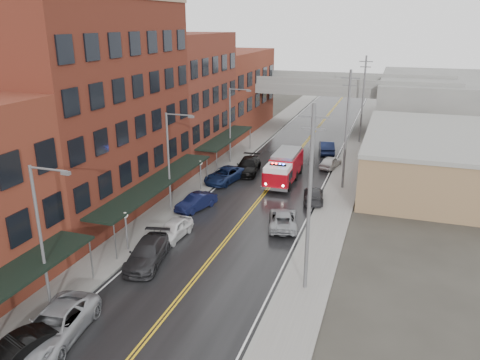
% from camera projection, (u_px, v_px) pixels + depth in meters
% --- Properties ---
extents(road, '(11.00, 160.00, 0.02)m').
position_uv_depth(road, '(261.00, 197.00, 45.72)').
color(road, black).
rests_on(road, ground).
extents(sidewalk_left, '(3.00, 160.00, 0.15)m').
position_uv_depth(sidewalk_left, '(193.00, 188.00, 47.88)').
color(sidewalk_left, slate).
rests_on(sidewalk_left, ground).
extents(sidewalk_right, '(3.00, 160.00, 0.15)m').
position_uv_depth(sidewalk_right, '(337.00, 205.00, 43.51)').
color(sidewalk_right, slate).
rests_on(sidewalk_right, ground).
extents(curb_left, '(0.30, 160.00, 0.15)m').
position_uv_depth(curb_left, '(208.00, 190.00, 47.39)').
color(curb_left, gray).
rests_on(curb_left, ground).
extents(curb_right, '(0.30, 160.00, 0.15)m').
position_uv_depth(curb_right, '(319.00, 203.00, 44.00)').
color(curb_right, gray).
rests_on(curb_right, ground).
extents(brick_building_b, '(9.00, 20.00, 18.00)m').
position_uv_depth(brick_building_b, '(93.00, 110.00, 40.52)').
color(brick_building_b, '#5E2119').
rests_on(brick_building_b, ground).
extents(brick_building_c, '(9.00, 15.00, 15.00)m').
position_uv_depth(brick_building_c, '(181.00, 98.00, 56.71)').
color(brick_building_c, maroon).
rests_on(brick_building_c, ground).
extents(brick_building_far, '(9.00, 20.00, 12.00)m').
position_uv_depth(brick_building_far, '(229.00, 91.00, 72.90)').
color(brick_building_far, maroon).
rests_on(brick_building_far, ground).
extents(tan_building, '(14.00, 22.00, 5.00)m').
position_uv_depth(tan_building, '(434.00, 160.00, 49.09)').
color(tan_building, '#896749').
rests_on(tan_building, ground).
extents(right_far_block, '(18.00, 30.00, 8.00)m').
position_uv_depth(right_far_block, '(438.00, 102.00, 74.93)').
color(right_far_block, slate).
rests_on(right_far_block, ground).
extents(awning_1, '(2.60, 18.00, 3.09)m').
position_uv_depth(awning_1, '(157.00, 183.00, 40.72)').
color(awning_1, black).
rests_on(awning_1, ground).
extents(awning_2, '(2.60, 13.00, 3.09)m').
position_uv_depth(awning_2, '(226.00, 138.00, 56.43)').
color(awning_2, black).
rests_on(awning_2, ground).
extents(globe_lamp_1, '(0.44, 0.44, 3.12)m').
position_uv_depth(globe_lamp_1, '(126.00, 223.00, 34.33)').
color(globe_lamp_1, '#59595B').
rests_on(globe_lamp_1, ground).
extents(globe_lamp_2, '(0.44, 0.44, 3.12)m').
position_uv_depth(globe_lamp_2, '(200.00, 168.00, 46.89)').
color(globe_lamp_2, '#59595B').
rests_on(globe_lamp_2, ground).
extents(street_lamp_0, '(2.64, 0.22, 9.00)m').
position_uv_depth(street_lamp_0, '(43.00, 231.00, 26.26)').
color(street_lamp_0, '#59595B').
rests_on(street_lamp_0, ground).
extents(street_lamp_1, '(2.64, 0.22, 9.00)m').
position_uv_depth(street_lamp_1, '(171.00, 156.00, 40.62)').
color(street_lamp_1, '#59595B').
rests_on(street_lamp_1, ground).
extents(street_lamp_2, '(2.64, 0.22, 9.00)m').
position_uv_depth(street_lamp_2, '(232.00, 121.00, 54.98)').
color(street_lamp_2, '#59595B').
rests_on(street_lamp_2, ground).
extents(utility_pole_0, '(1.80, 0.24, 12.00)m').
position_uv_depth(utility_pole_0, '(309.00, 197.00, 28.06)').
color(utility_pole_0, '#59595B').
rests_on(utility_pole_0, ground).
extents(utility_pole_1, '(1.80, 0.24, 12.00)m').
position_uv_depth(utility_pole_1, '(347.00, 128.00, 46.01)').
color(utility_pole_1, '#59595B').
rests_on(utility_pole_1, ground).
extents(utility_pole_2, '(1.80, 0.24, 12.00)m').
position_uv_depth(utility_pole_2, '(363.00, 98.00, 63.96)').
color(utility_pole_2, '#59595B').
rests_on(utility_pole_2, ground).
extents(overpass, '(40.00, 10.00, 7.50)m').
position_uv_depth(overpass, '(319.00, 91.00, 72.51)').
color(overpass, slate).
rests_on(overpass, ground).
extents(fire_truck, '(3.36, 8.25, 3.00)m').
position_uv_depth(fire_truck, '(284.00, 167.00, 49.66)').
color(fire_truck, maroon).
rests_on(fire_truck, ground).
extents(parked_car_left_1, '(2.82, 4.89, 1.53)m').
position_uv_depth(parked_car_left_1, '(17.00, 353.00, 23.15)').
color(parked_car_left_1, black).
rests_on(parked_car_left_1, ground).
extents(parked_car_left_2, '(3.56, 6.34, 1.67)m').
position_uv_depth(parked_car_left_2, '(55.00, 326.00, 25.11)').
color(parked_car_left_2, gray).
rests_on(parked_car_left_2, ground).
extents(parked_car_left_3, '(3.26, 5.84, 1.60)m').
position_uv_depth(parked_car_left_3, '(147.00, 253.00, 33.07)').
color(parked_car_left_3, black).
rests_on(parked_car_left_3, ground).
extents(parked_car_left_4, '(1.97, 4.41, 1.47)m').
position_uv_depth(parked_car_left_4, '(173.00, 229.00, 36.95)').
color(parked_car_left_4, silver).
rests_on(parked_car_left_4, ground).
extents(parked_car_left_5, '(2.83, 4.60, 1.43)m').
position_uv_depth(parked_car_left_5, '(196.00, 202.00, 42.55)').
color(parked_car_left_5, black).
rests_on(parked_car_left_5, ground).
extents(parked_car_left_6, '(3.64, 5.88, 1.52)m').
position_uv_depth(parked_car_left_6, '(225.00, 175.00, 49.85)').
color(parked_car_left_6, '#111D41').
rests_on(parked_car_left_6, ground).
extents(parked_car_left_7, '(3.00, 5.99, 1.67)m').
position_uv_depth(parked_car_left_7, '(248.00, 166.00, 52.79)').
color(parked_car_left_7, black).
rests_on(parked_car_left_7, ground).
extents(parked_car_right_0, '(3.43, 5.43, 1.40)m').
position_uv_depth(parked_car_right_0, '(283.00, 219.00, 38.94)').
color(parked_car_right_0, gray).
rests_on(parked_car_right_0, ground).
extents(parked_car_right_1, '(2.62, 4.85, 1.34)m').
position_uv_depth(parked_car_right_1, '(313.00, 195.00, 44.44)').
color(parked_car_right_1, '#2B2B2E').
rests_on(parked_car_right_1, ground).
extents(parked_car_right_2, '(2.43, 4.37, 1.41)m').
position_uv_depth(parked_car_right_2, '(330.00, 162.00, 54.59)').
color(parked_car_right_2, silver).
rests_on(parked_car_right_2, ground).
extents(parked_car_right_3, '(2.78, 5.26, 1.65)m').
position_uv_depth(parked_car_right_3, '(327.00, 147.00, 60.63)').
color(parked_car_right_3, black).
rests_on(parked_car_right_3, ground).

